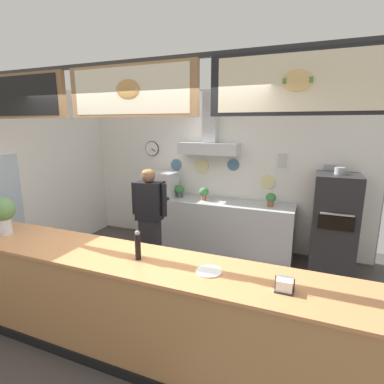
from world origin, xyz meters
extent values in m
plane|color=#3F3A38|center=(0.00, 0.00, 0.00)|extent=(6.38, 6.38, 0.00)
cube|color=gray|center=(0.00, 2.66, 1.40)|extent=(5.24, 0.12, 2.81)
cube|color=white|center=(0.00, 2.59, 1.40)|extent=(5.20, 0.01, 2.77)
cylinder|color=black|center=(-1.36, 2.58, 1.75)|extent=(0.29, 0.02, 0.29)
cylinder|color=white|center=(-1.36, 2.56, 1.75)|extent=(0.27, 0.01, 0.27)
cube|color=black|center=(-1.32, 2.56, 1.72)|extent=(0.09, 0.01, 0.06)
cylinder|color=teal|center=(-0.85, 2.57, 1.46)|extent=(0.21, 0.02, 0.21)
cylinder|color=beige|center=(-0.32, 2.57, 1.46)|extent=(0.26, 0.02, 0.26)
cylinder|color=teal|center=(0.27, 2.57, 1.51)|extent=(0.21, 0.02, 0.21)
cylinder|color=beige|center=(0.88, 2.57, 1.25)|extent=(0.24, 0.02, 0.24)
cube|color=white|center=(1.83, 2.58, 1.51)|extent=(0.28, 0.02, 0.24)
cube|color=#ADADAD|center=(1.83, 2.57, 1.51)|extent=(0.20, 0.01, 0.17)
cube|color=white|center=(1.10, 2.58, 1.62)|extent=(0.21, 0.02, 0.33)
cube|color=beige|center=(1.10, 2.57, 1.62)|extent=(0.15, 0.01, 0.23)
cube|color=silver|center=(-0.13, 2.40, 1.80)|extent=(1.04, 0.39, 0.20)
cube|color=silver|center=(-0.13, 2.48, 2.33)|extent=(0.24, 0.24, 0.86)
cube|color=#2D2D2D|center=(0.00, -0.15, 2.75)|extent=(4.30, 0.04, 0.04)
cube|color=olive|center=(-1.43, -0.18, 2.50)|extent=(1.32, 0.05, 0.46)
cube|color=black|center=(-1.43, -0.21, 2.50)|extent=(1.19, 0.01, 0.41)
cube|color=#9E754C|center=(0.00, -0.18, 2.50)|extent=(1.32, 0.05, 0.46)
cube|color=#F2E5C6|center=(0.00, -0.21, 2.50)|extent=(1.19, 0.01, 0.41)
ellipsoid|color=tan|center=(0.00, -0.22, 2.52)|extent=(0.24, 0.04, 0.17)
cube|color=tan|center=(0.00, -0.23, 2.52)|extent=(0.23, 0.01, 0.04)
cube|color=black|center=(1.43, -0.18, 2.50)|extent=(1.32, 0.05, 0.46)
cube|color=beige|center=(1.43, -0.21, 2.50)|extent=(1.19, 0.01, 0.41)
ellipsoid|color=#E5BC70|center=(1.43, -0.22, 2.52)|extent=(0.22, 0.04, 0.15)
cube|color=#51843D|center=(1.43, -0.23, 2.52)|extent=(0.21, 0.01, 0.04)
cube|color=#B77F4C|center=(0.00, -0.42, 0.49)|extent=(4.59, 0.66, 0.97)
cube|color=#CF8550|center=(0.00, -0.42, 0.99)|extent=(4.68, 0.69, 0.03)
cube|color=black|center=(0.00, -0.76, 0.05)|extent=(4.59, 0.02, 0.10)
cube|color=#B7BABF|center=(0.00, 2.26, 0.45)|extent=(2.77, 0.61, 0.91)
cube|color=#929499|center=(0.00, 2.26, 0.16)|extent=(2.63, 0.56, 0.02)
cube|color=#232326|center=(1.94, 2.16, 0.75)|extent=(0.62, 0.65, 1.51)
cube|color=black|center=(1.94, 1.82, 0.88)|extent=(0.46, 0.02, 0.20)
cube|color=#A3A5AD|center=(1.94, 1.80, 1.01)|extent=(0.43, 0.02, 0.02)
cylinder|color=#A3A5AD|center=(1.94, 2.16, 1.56)|extent=(0.14, 0.14, 0.10)
cube|color=#232328|center=(-0.52, 0.96, 0.44)|extent=(0.29, 0.23, 0.89)
cube|color=black|center=(-0.52, 0.96, 1.16)|extent=(0.39, 0.26, 0.54)
cylinder|color=black|center=(-0.30, 0.99, 1.19)|extent=(0.08, 0.08, 0.46)
cylinder|color=black|center=(-0.73, 0.94, 1.19)|extent=(0.08, 0.08, 0.46)
sphere|color=brown|center=(-0.52, 0.96, 1.51)|extent=(0.19, 0.19, 0.19)
ellipsoid|color=olive|center=(-0.52, 0.96, 1.56)|extent=(0.18, 0.18, 0.10)
cube|color=silver|center=(-0.98, 2.24, 1.13)|extent=(0.54, 0.39, 0.45)
cylinder|color=#4C4C51|center=(-1.09, 2.01, 1.11)|extent=(0.06, 0.06, 0.06)
cube|color=black|center=(-0.98, 2.00, 0.93)|extent=(0.48, 0.10, 0.04)
sphere|color=black|center=(-0.82, 2.02, 1.22)|extent=(0.04, 0.04, 0.04)
cylinder|color=#9E563D|center=(-0.16, 2.25, 0.95)|extent=(0.09, 0.09, 0.09)
ellipsoid|color=#47894C|center=(-0.16, 2.25, 1.06)|extent=(0.17, 0.17, 0.15)
cylinder|color=#9E563D|center=(0.99, 2.27, 0.95)|extent=(0.10, 0.10, 0.09)
ellipsoid|color=#387A3D|center=(0.99, 2.27, 1.05)|extent=(0.17, 0.17, 0.15)
cylinder|color=#4C4C51|center=(-0.64, 2.28, 0.95)|extent=(0.11, 0.11, 0.08)
ellipsoid|color=#387A3D|center=(-0.64, 2.28, 1.05)|extent=(0.18, 0.18, 0.16)
cylinder|color=black|center=(0.17, -0.43, 1.12)|extent=(0.05, 0.05, 0.24)
sphere|color=gray|center=(0.17, -0.43, 1.26)|extent=(0.05, 0.05, 0.05)
cylinder|color=white|center=(0.85, -0.42, 1.01)|extent=(0.22, 0.22, 0.01)
cylinder|color=silver|center=(-1.56, -0.44, 1.10)|extent=(0.15, 0.15, 0.19)
cylinder|color=gray|center=(-1.56, -0.44, 1.04)|extent=(0.14, 0.14, 0.06)
ellipsoid|color=#5B844C|center=(-1.56, -0.44, 1.29)|extent=(0.27, 0.27, 0.27)
cube|color=#262628|center=(1.46, -0.48, 1.01)|extent=(0.13, 0.13, 0.01)
cylinder|color=#262628|center=(1.39, -0.48, 1.06)|extent=(0.01, 0.01, 0.11)
cylinder|color=#262628|center=(1.53, -0.48, 1.06)|extent=(0.01, 0.01, 0.11)
cube|color=white|center=(1.46, -0.48, 1.05)|extent=(0.11, 0.11, 0.09)
camera|label=1|loc=(1.59, -2.61, 2.21)|focal=28.22mm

